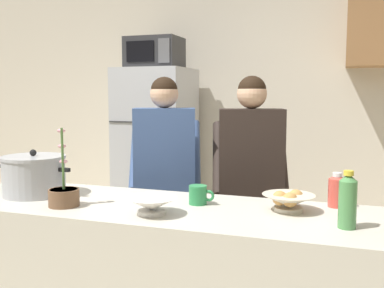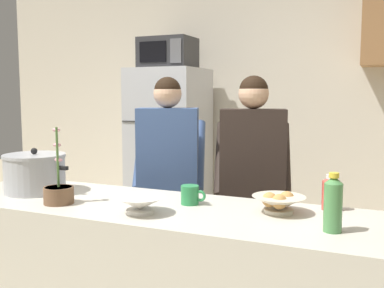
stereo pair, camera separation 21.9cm
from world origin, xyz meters
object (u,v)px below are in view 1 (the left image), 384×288
Objects in this scene: refrigerator at (156,160)px; person_by_sink at (251,172)px; cooking_pot at (34,175)px; coffee_mug at (198,195)px; person_near_pot at (165,168)px; potted_orchid at (64,194)px; microwave at (155,53)px; empty_bowl at (152,205)px; bottle_mid_counter at (348,200)px; bottle_near_edge at (337,190)px; bread_bowl at (288,201)px.

person_by_sink is (1.12, -1.09, 0.13)m from refrigerator.
cooking_pot is 0.93m from coffee_mug.
person_near_pot reaches higher than potted_orchid.
microwave is at bearing 92.11° from cooking_pot.
cooking_pot is at bearing 167.83° from empty_bowl.
bottle_mid_counter is at bearing -14.97° from coffee_mug.
microwave is at bearing 136.33° from bottle_near_edge.
person_by_sink is at bearing 136.14° from bottle_near_edge.
person_near_pot is 4.09× the size of potted_orchid.
potted_orchid is at bearing -161.92° from bottle_near_edge.
microwave is 0.30× the size of person_near_pot.
microwave reaches higher than coffee_mug.
person_by_sink reaches higher than empty_bowl.
microwave is at bearing 119.65° from coffee_mug.
potted_orchid is (-1.32, -0.06, -0.06)m from bottle_mid_counter.
bottle_near_edge is (1.64, -1.57, -0.84)m from microwave.
refrigerator reaches higher than potted_orchid.
bottle_near_edge is (1.64, -1.59, 0.15)m from refrigerator.
cooking_pot is at bearing -170.96° from bottle_near_edge.
empty_bowl is 0.47m from potted_orchid.
cooking_pot is 0.80m from empty_bowl.
person_near_pot reaches higher than empty_bowl.
bottle_near_edge is 1.34m from potted_orchid.
bread_bowl is (1.43, -1.75, 0.12)m from refrigerator.
person_near_pot is at bearing 124.63° from coffee_mug.
potted_orchid is at bearing -79.41° from microwave.
coffee_mug is 0.53× the size of bread_bowl.
coffee_mug is 0.66m from potted_orchid.
cooking_pot is (-1.05, -0.76, 0.05)m from person_by_sink.
cooking_pot is 1.37m from bread_bowl.
bread_bowl is (0.44, 0.01, 0.00)m from coffee_mug.
person_near_pot is at bearing -64.02° from refrigerator.
person_near_pot is 1.00× the size of person_by_sink.
cooking_pot is 1.17× the size of potted_orchid.
refrigerator is at bearing 129.28° from bread_bowl.
refrigerator is 13.04× the size of coffee_mug.
person_near_pot is 0.87m from cooking_pot.
bottle_near_edge reaches higher than empty_bowl.
bottle_near_edge is 0.44× the size of potted_orchid.
person_by_sink is 1.29m from cooking_pot.
person_near_pot is 1.42m from bottle_mid_counter.
microwave is 0.30× the size of person_by_sink.
cooking_pot is 1.89× the size of bottle_mid_counter.
bread_bowl is 1.09m from potted_orchid.
potted_orchid reaches higher than bread_bowl.
microwave is at bearing 100.59° from potted_orchid.
bread_bowl is at bearing 143.18° from bottle_mid_counter.
microwave reaches higher than cooking_pot.
potted_orchid is at bearing -100.70° from person_near_pot.
empty_bowl is 0.61× the size of potted_orchid.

